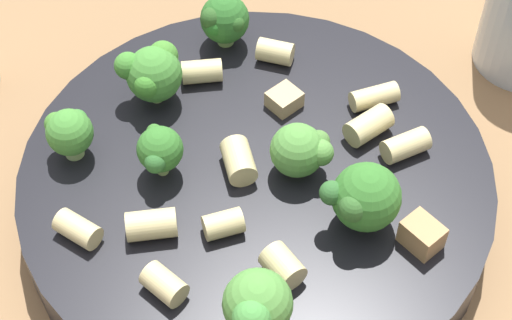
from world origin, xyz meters
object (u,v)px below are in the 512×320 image
broccoli_floret_5 (69,131)px  rigatoni_4 (368,125)px  broccoli_floret_0 (257,307)px  rigatoni_0 (283,266)px  pasta_bowl (256,186)px  rigatoni_1 (152,225)px  rigatoni_2 (164,284)px  rigatoni_5 (406,145)px  rigatoni_8 (202,71)px  rigatoni_6 (239,161)px  rigatoni_9 (223,224)px  rigatoni_10 (78,229)px  broccoli_floret_6 (365,197)px  broccoli_floret_2 (159,150)px  rigatoni_3 (374,97)px  broccoli_floret_4 (150,74)px  chicken_chunk_1 (284,99)px  rigatoni_7 (275,52)px  broccoli_floret_1 (301,150)px  broccoli_floret_3 (224,20)px  chicken_chunk_0 (422,235)px

broccoli_floret_5 → rigatoni_4: (0.13, -0.12, -0.01)m
broccoli_floret_0 → rigatoni_0: bearing=19.6°
pasta_bowl → rigatoni_1: (-0.07, 0.01, 0.02)m
pasta_bowl → broccoli_floret_5: size_ratio=8.38×
rigatoni_0 → rigatoni_2: rigatoni_0 is taller
rigatoni_5 → rigatoni_8: size_ratio=1.08×
rigatoni_1 → rigatoni_6: same height
rigatoni_0 → rigatoni_9: 0.04m
rigatoni_0 → rigatoni_10: bearing=120.5°
rigatoni_6 → rigatoni_10: bearing=161.1°
rigatoni_0 → rigatoni_6: bearing=61.5°
broccoli_floret_6 → rigatoni_8: 0.15m
broccoli_floret_5 → rigatoni_4: 0.18m
pasta_bowl → rigatoni_1: size_ratio=10.20×
broccoli_floret_2 → rigatoni_3: bearing=-24.2°
broccoli_floret_4 → pasta_bowl: bearing=-88.5°
broccoli_floret_4 → broccoli_floret_5: bearing=177.3°
chicken_chunk_1 → broccoli_floret_5: bearing=149.7°
rigatoni_3 → chicken_chunk_1: 0.06m
rigatoni_1 → rigatoni_7: (0.15, 0.04, -0.00)m
broccoli_floret_6 → chicken_chunk_1: 0.10m
rigatoni_2 → rigatoni_8: 0.16m
broccoli_floret_1 → chicken_chunk_1: 0.05m
rigatoni_1 → rigatoni_6: 0.07m
rigatoni_8 → rigatoni_4: bearing=-71.5°
rigatoni_4 → rigatoni_0: bearing=-165.5°
broccoli_floret_3 → rigatoni_3: bearing=-77.4°
rigatoni_7 → pasta_bowl: bearing=-144.8°
rigatoni_4 → pasta_bowl: bearing=155.5°
rigatoni_4 → rigatoni_3: bearing=29.8°
broccoli_floret_1 → broccoli_floret_3: broccoli_floret_3 is taller
broccoli_floret_4 → broccoli_floret_1: bearing=-79.3°
broccoli_floret_3 → rigatoni_10: size_ratio=1.46×
broccoli_floret_2 → broccoli_floret_3: broccoli_floret_3 is taller
rigatoni_0 → rigatoni_5: 0.11m
broccoli_floret_6 → rigatoni_3: bearing=33.5°
pasta_bowl → rigatoni_0: 0.08m
broccoli_floret_0 → broccoli_floret_3: 0.21m
broccoli_floret_5 → rigatoni_6: bearing=-54.7°
rigatoni_9 → rigatoni_10: 0.08m
rigatoni_2 → rigatoni_7: size_ratio=1.00×
rigatoni_2 → rigatoni_6: size_ratio=0.89×
broccoli_floret_0 → rigatoni_7: 0.20m
broccoli_floret_6 → chicken_chunk_0: 0.04m
rigatoni_8 → rigatoni_9: same height
broccoli_floret_6 → rigatoni_0: bearing=170.0°
pasta_bowl → rigatoni_6: rigatoni_6 is taller
pasta_bowl → broccoli_floret_5: (-0.06, 0.09, 0.03)m
rigatoni_5 → chicken_chunk_1: (-0.02, 0.08, -0.00)m
rigatoni_6 → rigatoni_7: rigatoni_6 is taller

